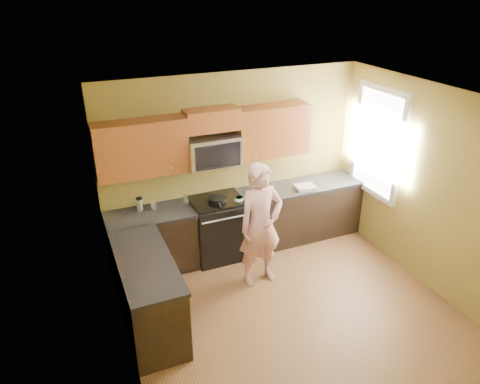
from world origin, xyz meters
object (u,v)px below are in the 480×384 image
woman (261,225)px  stove (218,228)px  travel_mug (140,210)px  butter_tub (239,201)px  microwave (213,165)px  frying_pan (217,201)px

woman → stove: bearing=107.5°
travel_mug → stove: bearing=-9.0°
woman → butter_tub: (-0.02, 0.68, 0.05)m
stove → microwave: microwave is taller
stove → woman: woman is taller
butter_tub → microwave: bearing=140.1°
travel_mug → microwave: bearing=-2.5°
stove → butter_tub: (0.30, -0.12, 0.45)m
stove → frying_pan: bearing=-110.6°
frying_pan → travel_mug: bearing=177.5°
microwave → frying_pan: size_ratio=1.71×
stove → frying_pan: (-0.02, -0.04, 0.47)m
stove → microwave: size_ratio=1.25×
microwave → travel_mug: bearing=177.5°
frying_pan → butter_tub: frying_pan is taller
stove → frying_pan: frying_pan is taller
butter_tub → stove: bearing=157.5°
woman → travel_mug: bearing=141.0°
travel_mug → frying_pan: bearing=-11.4°
stove → woman: size_ratio=0.54×
woman → travel_mug: (-1.40, 0.97, 0.05)m
butter_tub → travel_mug: travel_mug is taller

